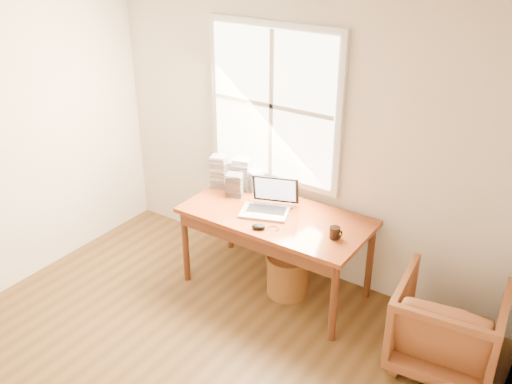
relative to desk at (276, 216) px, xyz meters
The scene contains 11 objects.
room_shell 1.74m from the desk, 90.77° to the right, with size 4.04×4.54×2.64m.
desk is the anchor object (origin of this frame).
armchair 1.60m from the desk, ahead, with size 0.74×0.76×0.69m, color brown.
wicker_stool 0.56m from the desk, ahead, with size 0.37×0.37×0.37m, color brown.
laptop 0.21m from the desk, 159.40° to the right, with size 0.42×0.45×0.32m, color #AFB3B7, non-canonical shape.
mouse 0.29m from the desk, 87.78° to the right, with size 0.12×0.07×0.04m, color black.
coffee_mug 0.59m from the desk, ahead, with size 0.08×0.08×0.10m, color black.
cd_stack_a 0.61m from the desk, 154.85° to the left, with size 0.15×0.14×0.30m, color #ACB0B8.
cd_stack_b 0.53m from the desk, 168.92° to the left, with size 0.14×0.12×0.21m, color #242328.
cd_stack_c 0.77m from the desk, 167.36° to the left, with size 0.14×0.12×0.31m, color #A8AAB6.
cd_stack_d 0.53m from the desk, 145.64° to the left, with size 0.15×0.14×0.20m, color silver.
Camera 1 is at (2.21, -1.82, 3.06)m, focal length 40.00 mm.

